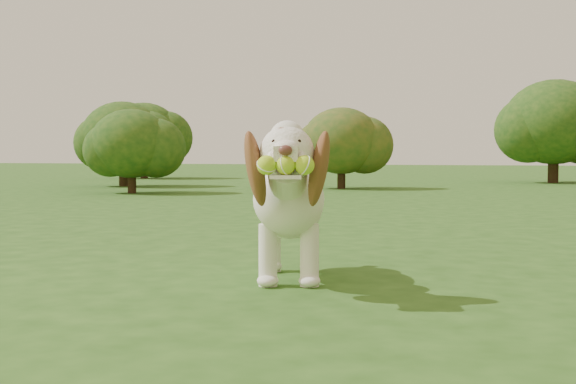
% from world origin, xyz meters
% --- Properties ---
extents(ground, '(80.00, 80.00, 0.00)m').
position_xyz_m(ground, '(0.00, 0.00, 0.00)').
color(ground, '#254A15').
rests_on(ground, ground).
extents(dog, '(0.63, 1.19, 0.78)m').
position_xyz_m(dog, '(-0.27, -0.05, 0.42)').
color(dog, white).
rests_on(dog, ground).
extents(shrub_a, '(1.33, 1.33, 1.37)m').
position_xyz_m(shrub_a, '(-5.25, 6.94, 0.81)').
color(shrub_a, '#382314').
rests_on(shrub_a, ground).
extents(shrub_e, '(1.62, 1.62, 1.68)m').
position_xyz_m(shrub_e, '(-6.71, 9.10, 0.99)').
color(shrub_e, '#382314').
rests_on(shrub_e, ground).
extents(shrub_b, '(1.45, 1.45, 1.50)m').
position_xyz_m(shrub_b, '(-2.38, 9.53, 0.88)').
color(shrub_b, '#382314').
rests_on(shrub_b, ground).
extents(shrub_g, '(1.92, 1.92, 1.99)m').
position_xyz_m(shrub_g, '(-8.70, 13.43, 1.17)').
color(shrub_g, '#382314').
rests_on(shrub_g, ground).
extents(shrub_i, '(2.21, 2.21, 2.29)m').
position_xyz_m(shrub_i, '(1.44, 13.60, 1.35)').
color(shrub_i, '#382314').
rests_on(shrub_i, ground).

